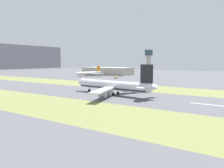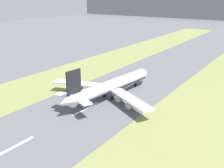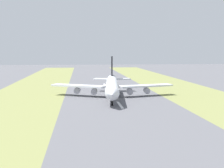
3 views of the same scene
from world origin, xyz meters
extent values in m
plane|color=#56565B|center=(0.00, 0.00, 0.00)|extent=(800.00, 800.00, 0.00)
cube|color=olive|center=(-45.00, 0.00, 0.00)|extent=(40.00, 600.00, 0.01)
cube|color=olive|center=(45.00, 0.00, 0.00)|extent=(40.00, 600.00, 0.01)
cube|color=silver|center=(0.00, -63.82, 0.01)|extent=(1.20, 18.00, 0.01)
cube|color=silver|center=(0.00, -23.82, 0.01)|extent=(1.20, 18.00, 0.01)
cube|color=silver|center=(0.00, 16.18, 0.01)|extent=(1.20, 18.00, 0.01)
cylinder|color=silver|center=(1.41, -3.82, 6.20)|extent=(11.63, 56.32, 6.00)
cone|color=silver|center=(4.49, 26.52, 6.20)|extent=(6.36, 5.57, 5.88)
cone|color=silver|center=(-1.73, -34.67, 7.00)|extent=(5.68, 6.48, 5.10)
cube|color=black|center=(1.41, -3.82, 4.55)|extent=(11.10, 54.06, 0.70)
cube|color=silver|center=(-16.73, -9.24, 5.30)|extent=(29.52, 13.85, 0.90)
cube|color=silver|center=(18.09, -12.78, 5.30)|extent=(28.45, 18.83, 0.90)
cylinder|color=#93939E|center=(-7.95, -6.89, 2.85)|extent=(3.67, 5.10, 3.20)
cylinder|color=#93939E|center=(-17.26, -9.47, 2.85)|extent=(3.67, 5.10, 3.20)
cylinder|color=#93939E|center=(9.96, -8.71, 2.85)|extent=(3.67, 5.10, 3.20)
cylinder|color=#93939E|center=(18.56, -13.10, 2.85)|extent=(3.67, 5.10, 3.20)
cube|color=black|center=(-1.22, -29.69, 14.70)|extent=(1.60, 8.04, 11.00)
cube|color=silver|center=(-6.69, -29.14, 7.20)|extent=(10.70, 6.41, 0.60)
cube|color=silver|center=(4.25, -30.25, 7.20)|extent=(10.93, 8.06, 0.60)
cylinder|color=#59595E|center=(3.56, 17.35, 2.50)|extent=(0.50, 0.50, 3.20)
cylinder|color=black|center=(3.56, 17.35, 0.90)|extent=(1.08, 1.88, 1.80)
cylinder|color=#59595E|center=(-1.48, -6.55, 2.50)|extent=(0.50, 0.50, 3.20)
cylinder|color=black|center=(-1.48, -6.55, 0.90)|extent=(1.08, 1.88, 1.80)
cylinder|color=#59595E|center=(3.69, -7.07, 2.50)|extent=(0.50, 0.50, 3.20)
cylinder|color=black|center=(3.69, -7.07, 0.90)|extent=(1.08, 1.88, 1.80)
camera|label=1|loc=(-118.91, -82.19, 22.20)|focal=35.00mm
camera|label=2|loc=(74.19, -109.72, 51.35)|focal=42.00mm
camera|label=3|loc=(17.10, 147.81, 22.92)|focal=50.00mm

